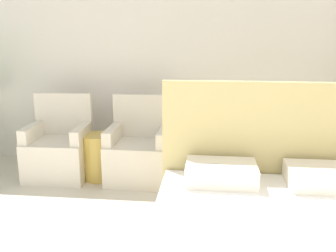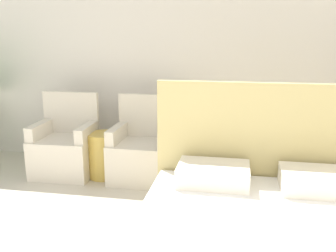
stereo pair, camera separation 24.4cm
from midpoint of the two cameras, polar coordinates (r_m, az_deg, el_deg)
The scene contains 4 objects.
wall_back at distance 4.67m, azimuth -3.14°, elevation 12.12°, with size 10.00×0.06×2.90m.
armchair_near_window_left at distance 4.44m, azimuth -13.87°, elevation -3.61°, with size 0.68×0.59×0.93m.
armchair_near_window_right at distance 4.15m, azimuth -2.21°, elevation -4.42°, with size 0.67×0.58×0.93m.
side_table at distance 4.29m, azimuth -8.18°, elevation -4.43°, with size 0.36×0.36×0.51m.
Camera 2 is at (1.22, -0.68, 1.59)m, focal length 40.00 mm.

